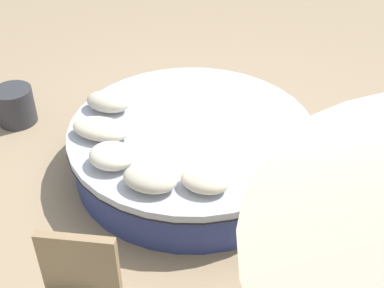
{
  "coord_description": "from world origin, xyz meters",
  "views": [
    {
      "loc": [
        1.24,
        -3.84,
        3.36
      ],
      "look_at": [
        0.0,
        0.0,
        0.29
      ],
      "focal_mm": 48.48,
      "sensor_mm": 36.0,
      "label": 1
    }
  ],
  "objects_px": {
    "throw_pillow_0": "(108,102)",
    "throw_pillow_2": "(112,156)",
    "side_table": "(15,106)",
    "throw_pillow_1": "(101,129)",
    "throw_pillow_3": "(150,178)",
    "round_bed": "(192,147)",
    "throw_pillow_4": "(205,180)"
  },
  "relations": [
    {
      "from": "throw_pillow_0",
      "to": "throw_pillow_2",
      "type": "relative_size",
      "value": 1.1
    },
    {
      "from": "throw_pillow_0",
      "to": "side_table",
      "type": "distance_m",
      "value": 1.29
    },
    {
      "from": "throw_pillow_1",
      "to": "side_table",
      "type": "height_order",
      "value": "throw_pillow_1"
    },
    {
      "from": "throw_pillow_1",
      "to": "throw_pillow_3",
      "type": "bearing_deg",
      "value": -36.55
    },
    {
      "from": "round_bed",
      "to": "throw_pillow_2",
      "type": "bearing_deg",
      "value": -123.91
    },
    {
      "from": "throw_pillow_0",
      "to": "side_table",
      "type": "relative_size",
      "value": 1.05
    },
    {
      "from": "round_bed",
      "to": "throw_pillow_4",
      "type": "relative_size",
      "value": 5.85
    },
    {
      "from": "throw_pillow_4",
      "to": "side_table",
      "type": "distance_m",
      "value": 2.68
    },
    {
      "from": "throw_pillow_0",
      "to": "throw_pillow_3",
      "type": "distance_m",
      "value": 1.25
    },
    {
      "from": "throw_pillow_2",
      "to": "throw_pillow_3",
      "type": "bearing_deg",
      "value": -22.06
    },
    {
      "from": "throw_pillow_1",
      "to": "throw_pillow_3",
      "type": "relative_size",
      "value": 1.2
    },
    {
      "from": "throw_pillow_2",
      "to": "throw_pillow_3",
      "type": "xyz_separation_m",
      "value": [
        0.42,
        -0.17,
        -0.0
      ]
    },
    {
      "from": "throw_pillow_0",
      "to": "throw_pillow_3",
      "type": "relative_size",
      "value": 0.97
    },
    {
      "from": "throw_pillow_1",
      "to": "throw_pillow_2",
      "type": "bearing_deg",
      "value": -51.43
    },
    {
      "from": "throw_pillow_1",
      "to": "throw_pillow_2",
      "type": "xyz_separation_m",
      "value": [
        0.28,
        -0.35,
        0.01
      ]
    },
    {
      "from": "throw_pillow_3",
      "to": "round_bed",
      "type": "bearing_deg",
      "value": 85.54
    },
    {
      "from": "side_table",
      "to": "round_bed",
      "type": "bearing_deg",
      "value": -4.63
    },
    {
      "from": "throw_pillow_0",
      "to": "throw_pillow_2",
      "type": "height_order",
      "value": "throw_pillow_0"
    },
    {
      "from": "throw_pillow_1",
      "to": "round_bed",
      "type": "bearing_deg",
      "value": 26.63
    },
    {
      "from": "round_bed",
      "to": "throw_pillow_0",
      "type": "distance_m",
      "value": 0.95
    },
    {
      "from": "throw_pillow_1",
      "to": "throw_pillow_3",
      "type": "xyz_separation_m",
      "value": [
        0.7,
        -0.52,
        0.01
      ]
    },
    {
      "from": "throw_pillow_2",
      "to": "throw_pillow_4",
      "type": "height_order",
      "value": "throw_pillow_2"
    },
    {
      "from": "throw_pillow_2",
      "to": "throw_pillow_4",
      "type": "relative_size",
      "value": 0.99
    },
    {
      "from": "throw_pillow_2",
      "to": "round_bed",
      "type": "bearing_deg",
      "value": 56.09
    },
    {
      "from": "side_table",
      "to": "throw_pillow_0",
      "type": "bearing_deg",
      "value": -5.93
    },
    {
      "from": "throw_pillow_1",
      "to": "throw_pillow_4",
      "type": "bearing_deg",
      "value": -19.16
    },
    {
      "from": "round_bed",
      "to": "throw_pillow_3",
      "type": "xyz_separation_m",
      "value": [
        -0.07,
        -0.9,
        0.32
      ]
    },
    {
      "from": "throw_pillow_0",
      "to": "throw_pillow_4",
      "type": "height_order",
      "value": "throw_pillow_0"
    },
    {
      "from": "round_bed",
      "to": "throw_pillow_1",
      "type": "height_order",
      "value": "throw_pillow_1"
    },
    {
      "from": "throw_pillow_2",
      "to": "throw_pillow_0",
      "type": "bearing_deg",
      "value": 117.48
    },
    {
      "from": "throw_pillow_3",
      "to": "side_table",
      "type": "relative_size",
      "value": 1.08
    },
    {
      "from": "throw_pillow_1",
      "to": "side_table",
      "type": "bearing_deg",
      "value": 157.73
    }
  ]
}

